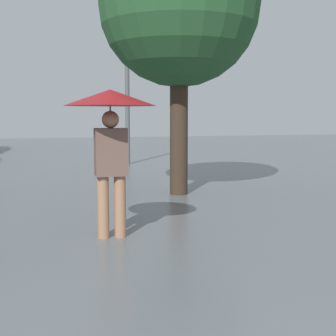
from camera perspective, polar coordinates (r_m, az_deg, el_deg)
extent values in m
cylinder|color=#9E7051|center=(5.82, -7.91, -4.76)|extent=(0.15, 0.15, 0.78)
cylinder|color=#9E7051|center=(5.85, -5.87, -4.67)|extent=(0.15, 0.15, 0.78)
cube|color=brown|center=(5.74, -6.98, 1.94)|extent=(0.39, 0.23, 0.58)
sphere|color=#9E7051|center=(5.73, -7.04, 5.89)|extent=(0.21, 0.21, 0.21)
cylinder|color=#515456|center=(5.73, -7.02, 4.44)|extent=(0.02, 0.02, 0.62)
cone|color=maroon|center=(5.73, -7.07, 8.52)|extent=(1.12, 1.12, 0.20)
cylinder|color=#38281E|center=(8.86, 1.34, 5.43)|extent=(0.34, 0.34, 2.69)
sphere|color=#234C28|center=(9.08, 1.38, 19.21)|extent=(2.97, 2.97, 2.97)
cylinder|color=#515456|center=(14.32, -4.98, 8.28)|extent=(0.14, 0.14, 3.91)
sphere|color=beige|center=(14.53, -5.07, 16.37)|extent=(0.31, 0.31, 0.31)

